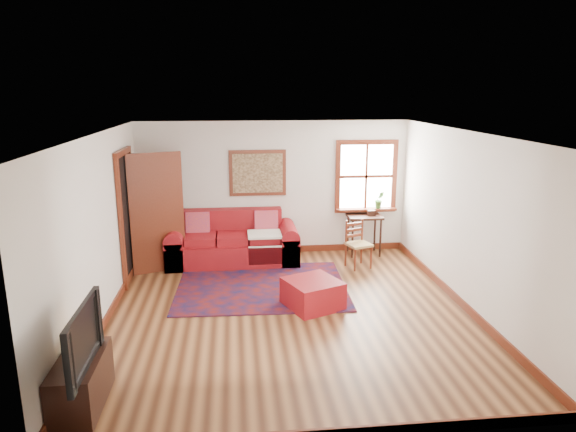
{
  "coord_description": "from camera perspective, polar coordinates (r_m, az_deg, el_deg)",
  "views": [
    {
      "loc": [
        -0.73,
        -6.65,
        3.06
      ],
      "look_at": [
        0.04,
        0.6,
        1.25
      ],
      "focal_mm": 32.0,
      "sensor_mm": 36.0,
      "label": 1
    }
  ],
  "objects": [
    {
      "name": "ground",
      "position": [
        7.35,
        0.19,
        -10.62
      ],
      "size": [
        5.5,
        5.5,
        0.0
      ],
      "primitive_type": "plane",
      "color": "#472513",
      "rests_on": "ground"
    },
    {
      "name": "room_envelope",
      "position": [
        6.85,
        0.18,
        2.1
      ],
      "size": [
        5.04,
        5.54,
        2.52
      ],
      "color": "silver",
      "rests_on": "ground"
    },
    {
      "name": "window",
      "position": [
        9.84,
        8.85,
        3.57
      ],
      "size": [
        1.18,
        0.2,
        1.38
      ],
      "color": "white",
      "rests_on": "ground"
    },
    {
      "name": "doorway",
      "position": [
        8.79,
        -15.56,
        0.35
      ],
      "size": [
        0.89,
        1.08,
        2.14
      ],
      "color": "black",
      "rests_on": "ground"
    },
    {
      "name": "framed_artwork",
      "position": [
        9.49,
        -3.4,
        4.78
      ],
      "size": [
        1.05,
        0.07,
        0.85
      ],
      "color": "#622615",
      "rests_on": "ground"
    },
    {
      "name": "persian_rug",
      "position": [
        8.23,
        -2.95,
        -7.8
      ],
      "size": [
        2.72,
        2.2,
        0.02
      ],
      "primitive_type": "cube",
      "rotation": [
        0.0,
        0.0,
        -0.03
      ],
      "color": "#5B100D",
      "rests_on": "ground"
    },
    {
      "name": "red_leather_sofa",
      "position": [
        9.36,
        -6.12,
        -3.25
      ],
      "size": [
        2.34,
        0.96,
        0.91
      ],
      "color": "maroon",
      "rests_on": "ground"
    },
    {
      "name": "red_ottoman",
      "position": [
        7.45,
        2.75,
        -8.61
      ],
      "size": [
        0.93,
        0.93,
        0.4
      ],
      "primitive_type": "cube",
      "rotation": [
        0.0,
        0.0,
        0.41
      ],
      "color": "maroon",
      "rests_on": "ground"
    },
    {
      "name": "side_table",
      "position": [
        9.73,
        8.49,
        -0.66
      ],
      "size": [
        0.63,
        0.47,
        0.75
      ],
      "color": "black",
      "rests_on": "ground"
    },
    {
      "name": "ladder_back_chair",
      "position": [
        9.08,
        7.7,
        -2.9
      ],
      "size": [
        0.49,
        0.48,
        0.83
      ],
      "color": "tan",
      "rests_on": "ground"
    },
    {
      "name": "media_cabinet",
      "position": [
        5.67,
        -21.99,
        -16.78
      ],
      "size": [
        0.42,
        0.92,
        0.51
      ],
      "primitive_type": "cube",
      "color": "black",
      "rests_on": "ground"
    },
    {
      "name": "television",
      "position": [
        5.27,
        -22.84,
        -12.43
      ],
      "size": [
        0.14,
        1.06,
        0.61
      ],
      "primitive_type": "imported",
      "rotation": [
        0.0,
        0.0,
        1.57
      ],
      "color": "black",
      "rests_on": "media_cabinet"
    },
    {
      "name": "candle_hurricane",
      "position": [
        5.83,
        -20.8,
        -12.04
      ],
      "size": [
        0.12,
        0.12,
        0.18
      ],
      "color": "silver",
      "rests_on": "media_cabinet"
    }
  ]
}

